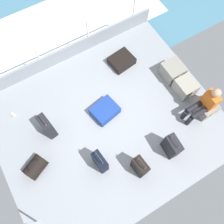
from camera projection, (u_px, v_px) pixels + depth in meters
ground_plane at (108, 123)px, 5.70m from camera, size 4.40×5.20×0.06m
gunwale_port at (66, 53)px, 6.18m from camera, size 0.06×5.20×0.45m
railing_port at (62, 39)px, 5.66m from camera, size 0.04×4.20×1.02m
sea_wake at (49, 31)px, 7.17m from camera, size 12.00×12.00×0.01m
cargo_crate_0 at (172, 71)px, 5.99m from camera, size 0.55×0.49×0.41m
cargo_crate_1 at (185, 87)px, 5.83m from camera, size 0.53×0.44×0.38m
cargo_crate_2 at (205, 107)px, 5.64m from camera, size 0.53×0.44×0.36m
passenger_seated at (205, 104)px, 5.26m from camera, size 0.34×0.66×1.06m
suitcase_0 at (100, 162)px, 5.00m from camera, size 0.41×0.22×0.81m
suitcase_1 at (47, 126)px, 5.28m from camera, size 0.42×0.26×0.76m
suitcase_2 at (171, 146)px, 5.12m from camera, size 0.42×0.23×0.78m
suitcase_3 at (105, 111)px, 5.66m from camera, size 0.61×0.69×0.24m
suitcase_4 at (122, 61)px, 6.23m from camera, size 0.59×0.66×0.21m
suitcase_5 at (140, 167)px, 4.97m from camera, size 0.39×0.23×0.77m
duffel_bag at (36, 167)px, 5.09m from camera, size 0.52×0.57×0.51m
paper_cup at (13, 114)px, 5.70m from camera, size 0.08×0.08×0.10m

